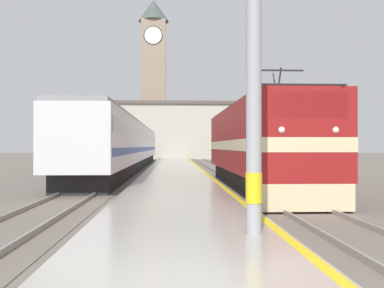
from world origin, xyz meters
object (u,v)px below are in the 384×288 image
at_px(passenger_train, 129,145).
at_px(catenary_mast, 257,30).
at_px(locomotive_train, 257,146).
at_px(clock_tower, 154,73).

height_order(passenger_train, catenary_mast, catenary_mast).
relative_size(locomotive_train, passenger_train, 0.35).
bearing_deg(catenary_mast, locomotive_train, 79.11).
bearing_deg(passenger_train, catenary_mast, -80.13).
bearing_deg(passenger_train, locomotive_train, -68.18).
xyz_separation_m(catenary_mast, clock_tower, (-5.01, 73.56, 11.05)).
relative_size(locomotive_train, catenary_mast, 1.95).
distance_m(locomotive_train, passenger_train, 20.89).
bearing_deg(clock_tower, locomotive_train, -83.23).
distance_m(locomotive_train, catenary_mast, 12.42).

